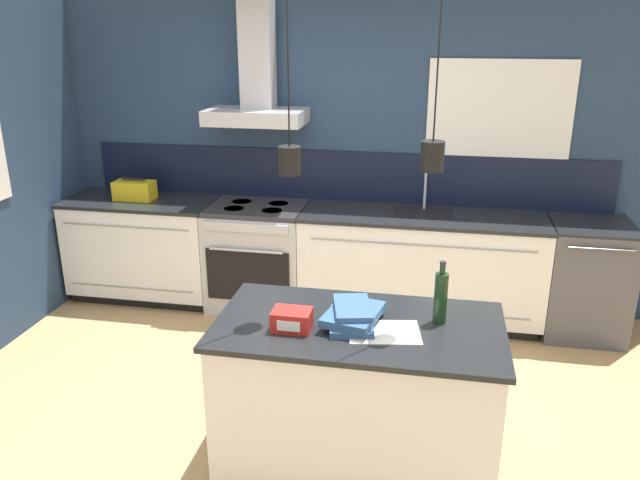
# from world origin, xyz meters

# --- Properties ---
(ground_plane) EXTENTS (16.00, 16.00, 0.00)m
(ground_plane) POSITION_xyz_m (0.00, 0.00, 0.00)
(ground_plane) COLOR tan
(ground_plane) RESTS_ON ground
(wall_back) EXTENTS (5.60, 2.36, 2.60)m
(wall_back) POSITION_xyz_m (-0.03, 2.00, 1.35)
(wall_back) COLOR navy
(wall_back) RESTS_ON ground_plane
(counter_run_left) EXTENTS (1.30, 0.64, 0.91)m
(counter_run_left) POSITION_xyz_m (-1.72, 1.69, 0.46)
(counter_run_left) COLOR black
(counter_run_left) RESTS_ON ground_plane
(counter_run_sink) EXTENTS (1.97, 0.64, 1.31)m
(counter_run_sink) POSITION_xyz_m (0.71, 1.69, 0.46)
(counter_run_sink) COLOR black
(counter_run_sink) RESTS_ON ground_plane
(oven_range) EXTENTS (0.81, 0.66, 0.91)m
(oven_range) POSITION_xyz_m (-0.68, 1.69, 0.46)
(oven_range) COLOR #B5B5BA
(oven_range) RESTS_ON ground_plane
(dishwasher) EXTENTS (0.62, 0.65, 0.91)m
(dishwasher) POSITION_xyz_m (1.99, 1.69, 0.46)
(dishwasher) COLOR #4C4C51
(dishwasher) RESTS_ON ground_plane
(kitchen_island) EXTENTS (1.47, 0.80, 0.91)m
(kitchen_island) POSITION_xyz_m (0.45, -0.30, 0.46)
(kitchen_island) COLOR black
(kitchen_island) RESTS_ON ground_plane
(bottle_on_island) EXTENTS (0.07, 0.07, 0.33)m
(bottle_on_island) POSITION_xyz_m (0.85, -0.21, 1.05)
(bottle_on_island) COLOR #193319
(bottle_on_island) RESTS_ON kitchen_island
(book_stack) EXTENTS (0.31, 0.38, 0.11)m
(book_stack) POSITION_xyz_m (0.42, -0.32, 0.96)
(book_stack) COLOR #335684
(book_stack) RESTS_ON kitchen_island
(red_supply_box) EXTENTS (0.19, 0.14, 0.10)m
(red_supply_box) POSITION_xyz_m (0.12, -0.42, 0.96)
(red_supply_box) COLOR red
(red_supply_box) RESTS_ON kitchen_island
(paper_pile) EXTENTS (0.39, 0.31, 0.01)m
(paper_pile) POSITION_xyz_m (0.58, -0.38, 0.91)
(paper_pile) COLOR silver
(paper_pile) RESTS_ON kitchen_island
(yellow_toolbox) EXTENTS (0.34, 0.18, 0.19)m
(yellow_toolbox) POSITION_xyz_m (-1.77, 1.69, 0.99)
(yellow_toolbox) COLOR gold
(yellow_toolbox) RESTS_ON counter_run_left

